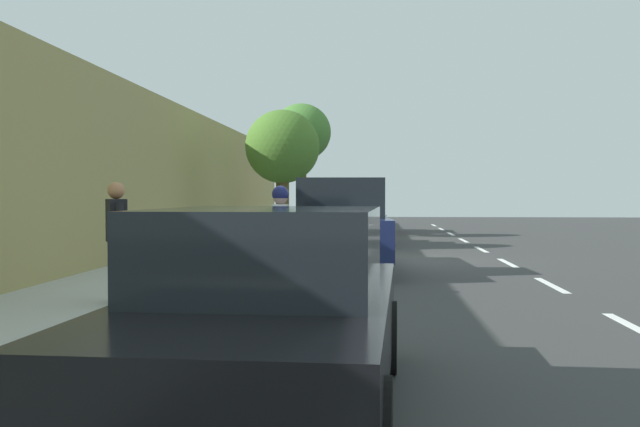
{
  "coord_description": "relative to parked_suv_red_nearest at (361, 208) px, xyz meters",
  "views": [
    {
      "loc": [
        0.38,
        17.83,
        1.62
      ],
      "look_at": [
        1.28,
        5.55,
        1.3
      ],
      "focal_mm": 40.7,
      "sensor_mm": 36.0,
      "label": 1
    }
  ],
  "objects": [
    {
      "name": "ground",
      "position": [
        -0.92,
        13.18,
        -1.03
      ],
      "size": [
        69.19,
        69.19,
        0.0
      ],
      "primitive_type": "plane",
      "color": "#373737"
    },
    {
      "name": "parked_pickup_dark_blue_mid",
      "position": [
        0.16,
        15.49,
        -0.13
      ],
      "size": [
        2.22,
        5.39,
        1.95
      ],
      "color": "navy",
      "rests_on": "ground"
    },
    {
      "name": "lane_stripe_centre",
      "position": [
        -3.72,
        13.66,
        -1.02
      ],
      "size": [
        0.14,
        44.2,
        0.01
      ],
      "color": "white",
      "rests_on": "ground"
    },
    {
      "name": "street_tree_mid_block",
      "position": [
        2.16,
        9.5,
        1.97
      ],
      "size": [
        2.22,
        2.22,
        3.99
      ],
      "color": "brown",
      "rests_on": "sidewalk"
    },
    {
      "name": "parked_sedan_black_far",
      "position": [
        0.21,
        25.8,
        -0.27
      ],
      "size": [
        1.98,
        4.47,
        1.52
      ],
      "color": "black",
      "rests_on": "ground"
    },
    {
      "name": "parked_suv_red_nearest",
      "position": [
        0.0,
        0.0,
        0.0
      ],
      "size": [
        2.08,
        4.75,
        1.99
      ],
      "color": "maroon",
      "rests_on": "ground"
    },
    {
      "name": "fire_hydrant",
      "position": [
        1.62,
        13.92,
        -0.44
      ],
      "size": [
        0.22,
        0.22,
        0.84
      ],
      "color": "red",
      "rests_on": "sidewalk"
    },
    {
      "name": "curb_edge",
      "position": [
        1.19,
        13.18,
        -0.95
      ],
      "size": [
        0.16,
        43.24,
        0.16
      ],
      "primitive_type": "cube",
      "color": "gray",
      "rests_on": "ground"
    },
    {
      "name": "building_facade",
      "position": [
        5.12,
        13.18,
        1.05
      ],
      "size": [
        0.5,
        43.24,
        4.15
      ],
      "primitive_type": "cube",
      "color": "tan",
      "rests_on": "ground"
    },
    {
      "name": "lane_stripe_bike_edge",
      "position": [
        -0.28,
        13.18,
        -1.02
      ],
      "size": [
        0.12,
        43.24,
        0.01
      ],
      "primitive_type": "cube",
      "color": "white",
      "rests_on": "ground"
    },
    {
      "name": "pedestrian_on_phone",
      "position": [
        2.91,
        21.48,
        0.05
      ],
      "size": [
        0.39,
        0.55,
        1.63
      ],
      "color": "black",
      "rests_on": "sidewalk"
    },
    {
      "name": "parked_sedan_silver_second",
      "position": [
        0.01,
        7.65,
        -0.27
      ],
      "size": [
        2.06,
        4.51,
        1.52
      ],
      "color": "#B7BABF",
      "rests_on": "ground"
    },
    {
      "name": "street_tree_near_cyclist",
      "position": [
        2.16,
        3.81,
        2.85
      ],
      "size": [
        2.23,
        2.23,
        4.88
      ],
      "color": "brown",
      "rests_on": "sidewalk"
    },
    {
      "name": "cyclist_with_backpack",
      "position": [
        0.95,
        19.63,
        0.05
      ],
      "size": [
        0.43,
        0.62,
        1.76
      ],
      "color": "#C6B284",
      "rests_on": "ground"
    },
    {
      "name": "bicycle_at_curb",
      "position": [
        0.73,
        20.08,
        -0.67
      ],
      "size": [
        1.7,
        0.46,
        0.72
      ],
      "color": "black",
      "rests_on": "ground"
    },
    {
      "name": "sidewalk",
      "position": [
        3.07,
        13.18,
        -0.95
      ],
      "size": [
        3.6,
        43.24,
        0.16
      ],
      "primitive_type": "cube",
      "color": "#ADADA7",
      "rests_on": "ground"
    }
  ]
}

